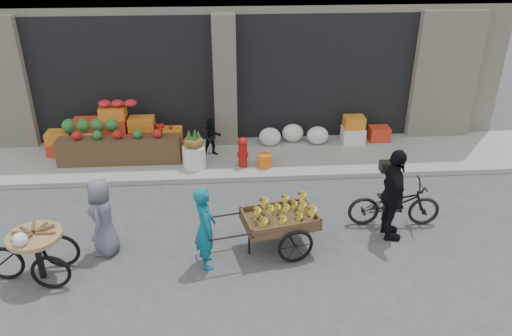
{
  "coord_description": "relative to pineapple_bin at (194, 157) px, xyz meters",
  "views": [
    {
      "loc": [
        -0.04,
        -6.67,
        5.25
      ],
      "look_at": [
        0.51,
        1.5,
        1.1
      ],
      "focal_mm": 35.0,
      "sensor_mm": 36.0,
      "label": 1
    }
  ],
  "objects": [
    {
      "name": "tricycle_cart",
      "position": [
        -2.31,
        -3.62,
        0.2
      ],
      "size": [
        1.42,
        0.84,
        0.95
      ],
      "rotation": [
        0.0,
        0.0,
        0.0
      ],
      "color": "#9E7F51",
      "rests_on": "ground"
    },
    {
      "name": "pineapple_bin",
      "position": [
        0.0,
        0.0,
        0.0
      ],
      "size": [
        0.52,
        0.52,
        0.5
      ],
      "primitive_type": "cylinder",
      "color": "silver",
      "rests_on": "sidewalk"
    },
    {
      "name": "sidewalk",
      "position": [
        0.75,
        0.5,
        -0.31
      ],
      "size": [
        18.0,
        2.2,
        0.12
      ],
      "primitive_type": "cube",
      "color": "gray",
      "rests_on": "ground"
    },
    {
      "name": "banana_cart",
      "position": [
        1.56,
        -3.1,
        0.27
      ],
      "size": [
        2.24,
        1.27,
        0.88
      ],
      "rotation": [
        0.0,
        0.0,
        0.21
      ],
      "color": "brown",
      "rests_on": "ground"
    },
    {
      "name": "bicycle",
      "position": [
        3.83,
        -2.46,
        0.08
      ],
      "size": [
        1.75,
        0.7,
        0.9
      ],
      "primitive_type": "imported",
      "rotation": [
        0.0,
        0.0,
        1.51
      ],
      "color": "black",
      "rests_on": "ground"
    },
    {
      "name": "fruit_display",
      "position": [
        -1.73,
        0.78,
        0.3
      ],
      "size": [
        3.1,
        1.12,
        1.24
      ],
      "color": "red",
      "rests_on": "sidewalk"
    },
    {
      "name": "orange_bucket",
      "position": [
        1.6,
        -0.1,
        -0.1
      ],
      "size": [
        0.32,
        0.32,
        0.3
      ],
      "primitive_type": "cylinder",
      "color": "orange",
      "rests_on": "sidewalk"
    },
    {
      "name": "cyclist",
      "position": [
        3.63,
        -2.86,
        0.5
      ],
      "size": [
        0.48,
        1.04,
        1.73
      ],
      "primitive_type": "imported",
      "rotation": [
        0.0,
        0.0,
        1.51
      ],
      "color": "black",
      "rests_on": "ground"
    },
    {
      "name": "vendor_grey",
      "position": [
        -1.4,
        -2.98,
        0.33
      ],
      "size": [
        0.5,
        0.72,
        1.41
      ],
      "primitive_type": "imported",
      "rotation": [
        0.0,
        0.0,
        -1.64
      ],
      "color": "slate",
      "rests_on": "ground"
    },
    {
      "name": "seated_person",
      "position": [
        0.4,
        0.6,
        0.21
      ],
      "size": [
        0.51,
        0.43,
        0.93
      ],
      "primitive_type": "imported",
      "rotation": [
        0.0,
        0.0,
        0.17
      ],
      "color": "black",
      "rests_on": "sidewalk"
    },
    {
      "name": "right_bay_goods",
      "position": [
        3.36,
        1.1,
        0.04
      ],
      "size": [
        3.35,
        0.6,
        0.7
      ],
      "color": "silver",
      "rests_on": "sidewalk"
    },
    {
      "name": "vendor_woman",
      "position": [
        0.34,
        -3.46,
        0.37
      ],
      "size": [
        0.45,
        0.59,
        1.47
      ],
      "primitive_type": "imported",
      "rotation": [
        0.0,
        0.0,
        1.76
      ],
      "color": "#0F6177",
      "rests_on": "ground"
    },
    {
      "name": "fire_hydrant",
      "position": [
        1.1,
        -0.05,
        0.13
      ],
      "size": [
        0.22,
        0.22,
        0.71
      ],
      "color": "#A5140F",
      "rests_on": "sidewalk"
    },
    {
      "name": "ground",
      "position": [
        0.75,
        -3.6,
        -0.37
      ],
      "size": [
        80.0,
        80.0,
        0.0
      ],
      "primitive_type": "plane",
      "color": "#424244",
      "rests_on": "ground"
    }
  ]
}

